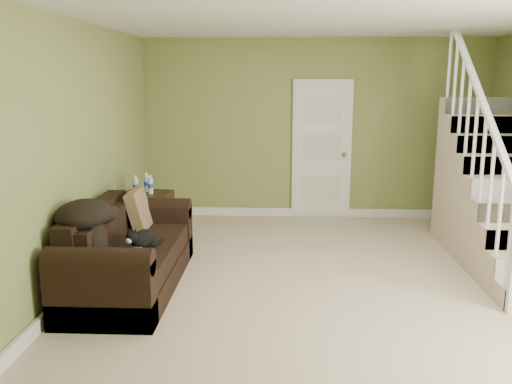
# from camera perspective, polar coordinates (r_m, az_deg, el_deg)

# --- Properties ---
(floor) EXTENTS (5.00, 5.50, 0.01)m
(floor) POSITION_cam_1_polar(r_m,az_deg,el_deg) (5.60, 7.69, -9.54)
(floor) COLOR #C4AA8E
(floor) RESTS_ON ground
(ceiling) EXTENTS (5.00, 5.50, 0.01)m
(ceiling) POSITION_cam_1_polar(r_m,az_deg,el_deg) (5.24, 8.52, 17.92)
(ceiling) COLOR white
(ceiling) RESTS_ON wall_back
(wall_back) EXTENTS (5.00, 0.04, 2.60)m
(wall_back) POSITION_cam_1_polar(r_m,az_deg,el_deg) (7.99, 6.24, 6.57)
(wall_back) COLOR olive
(wall_back) RESTS_ON floor
(wall_front) EXTENTS (5.00, 0.04, 2.60)m
(wall_front) POSITION_cam_1_polar(r_m,az_deg,el_deg) (2.60, 13.73, -5.04)
(wall_front) COLOR olive
(wall_front) RESTS_ON floor
(wall_left) EXTENTS (0.04, 5.50, 2.60)m
(wall_left) POSITION_cam_1_polar(r_m,az_deg,el_deg) (5.61, -18.30, 3.74)
(wall_left) COLOR olive
(wall_left) RESTS_ON floor
(baseboard_back) EXTENTS (5.00, 0.04, 0.12)m
(baseboard_back) POSITION_cam_1_polar(r_m,az_deg,el_deg) (8.17, 6.06, -2.14)
(baseboard_back) COLOR white
(baseboard_back) RESTS_ON floor
(baseboard_left) EXTENTS (0.04, 5.50, 0.12)m
(baseboard_left) POSITION_cam_1_polar(r_m,az_deg,el_deg) (5.90, -17.23, -8.26)
(baseboard_left) COLOR white
(baseboard_left) RESTS_ON floor
(door) EXTENTS (0.86, 0.12, 2.02)m
(door) POSITION_cam_1_polar(r_m,az_deg,el_deg) (7.99, 6.94, 4.42)
(door) COLOR white
(door) RESTS_ON floor
(staircase) EXTENTS (1.00, 2.51, 2.82)m
(staircase) POSITION_cam_1_polar(r_m,az_deg,el_deg) (6.79, 24.12, -1.01)
(staircase) COLOR #C4AA8E
(staircase) RESTS_ON floor
(sofa) EXTENTS (0.89, 2.06, 0.82)m
(sofa) POSITION_cam_1_polar(r_m,az_deg,el_deg) (5.53, -13.48, -6.64)
(sofa) COLOR black
(sofa) RESTS_ON floor
(side_table) EXTENTS (0.64, 0.64, 0.90)m
(side_table) POSITION_cam_1_polar(r_m,az_deg,el_deg) (6.77, -11.51, -2.84)
(side_table) COLOR black
(side_table) RESTS_ON floor
(cat) EXTENTS (0.29, 0.49, 0.24)m
(cat) POSITION_cam_1_polar(r_m,az_deg,el_deg) (5.30, -11.86, -4.87)
(cat) COLOR black
(cat) RESTS_ON sofa
(banana) EXTENTS (0.14, 0.20, 0.05)m
(banana) POSITION_cam_1_polar(r_m,az_deg,el_deg) (5.06, -12.51, -6.46)
(banana) COLOR yellow
(banana) RESTS_ON sofa
(throw_pillow) EXTENTS (0.24, 0.48, 0.48)m
(throw_pillow) POSITION_cam_1_polar(r_m,az_deg,el_deg) (6.02, -12.17, -1.99)
(throw_pillow) COLOR #452C1B
(throw_pillow) RESTS_ON sofa
(throw_blanket) EXTENTS (0.58, 0.70, 0.26)m
(throw_blanket) POSITION_cam_1_polar(r_m,az_deg,el_deg) (5.09, -17.70, -2.25)
(throw_blanket) COLOR black
(throw_blanket) RESTS_ON sofa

